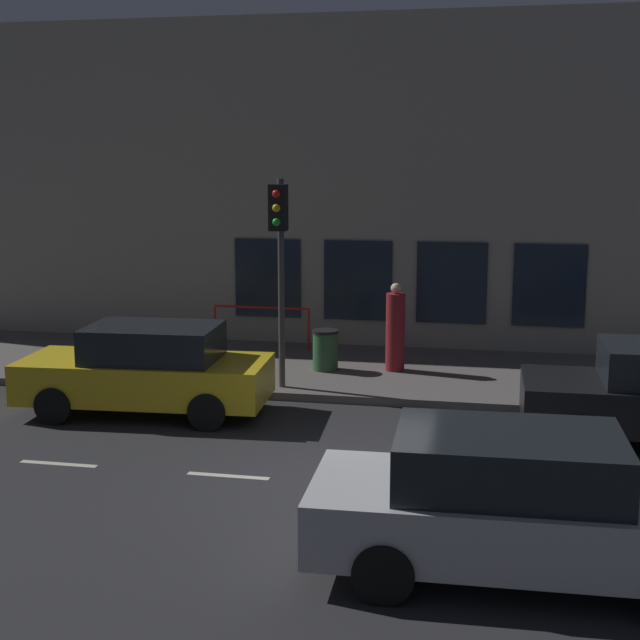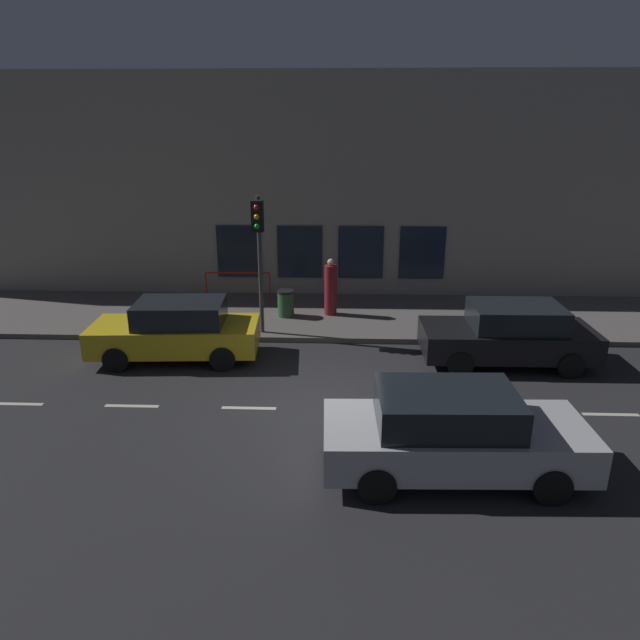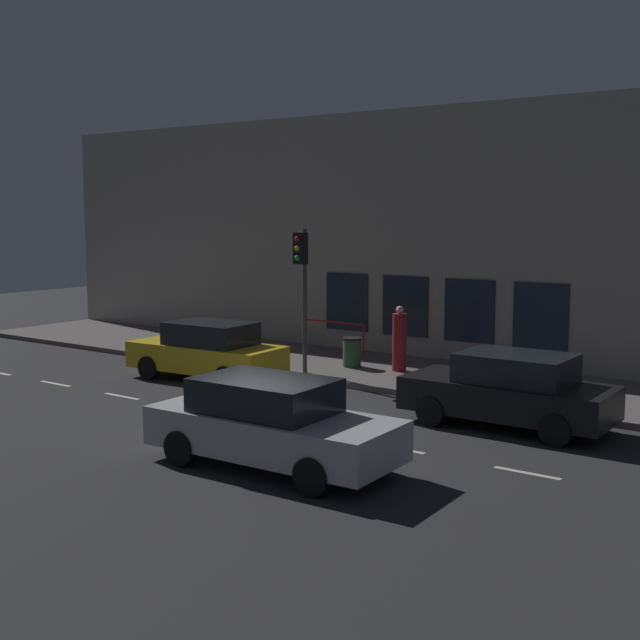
{
  "view_description": "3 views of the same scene",
  "coord_description": "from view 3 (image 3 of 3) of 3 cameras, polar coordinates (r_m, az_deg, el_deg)",
  "views": [
    {
      "loc": [
        -11.49,
        -2.0,
        4.45
      ],
      "look_at": [
        1.25,
        0.52,
        2.06
      ],
      "focal_mm": 49.92,
      "sensor_mm": 36.0,
      "label": 1
    },
    {
      "loc": [
        -11.12,
        -0.38,
        5.88
      ],
      "look_at": [
        1.5,
        0.1,
        1.55
      ],
      "focal_mm": 32.03,
      "sensor_mm": 36.0,
      "label": 2
    },
    {
      "loc": [
        -13.32,
        -11.29,
        4.46
      ],
      "look_at": [
        1.6,
        -0.65,
        2.09
      ],
      "focal_mm": 46.27,
      "sensor_mm": 36.0,
      "label": 3
    }
  ],
  "objects": [
    {
      "name": "traffic_light",
      "position": [
        22.08,
        -1.26,
        3.47
      ],
      "size": [
        0.46,
        0.32,
        3.92
      ],
      "color": "#424244",
      "rests_on": "sidewalk"
    },
    {
      "name": "pedestrian_0",
      "position": [
        22.78,
        5.51,
        -1.46
      ],
      "size": [
        0.4,
        0.4,
        1.8
      ],
      "rotation": [
        0.0,
        0.0,
        1.61
      ],
      "color": "maroon",
      "rests_on": "sidewalk"
    },
    {
      "name": "parked_car_2",
      "position": [
        14.67,
        -3.4,
        -7.12
      ],
      "size": [
        2.03,
        4.63,
        1.58
      ],
      "rotation": [
        0.0,
        0.0,
        3.17
      ],
      "color": "#B7B7BC",
      "rests_on": "ground"
    },
    {
      "name": "building_facade",
      "position": [
        24.84,
        8.5,
        5.72
      ],
      "size": [
        0.65,
        32.0,
        7.58
      ],
      "color": "gray",
      "rests_on": "ground"
    },
    {
      "name": "parked_car_1",
      "position": [
        22.4,
        -7.79,
        -2.13
      ],
      "size": [
        2.02,
        4.39,
        1.58
      ],
      "rotation": [
        0.0,
        0.0,
        0.06
      ],
      "color": "gold",
      "rests_on": "ground"
    },
    {
      "name": "parked_car_0",
      "position": [
        17.75,
        12.99,
        -4.76
      ],
      "size": [
        1.95,
        4.34,
        1.58
      ],
      "rotation": [
        0.0,
        0.0,
        0.01
      ],
      "color": "black",
      "rests_on": "ground"
    },
    {
      "name": "red_railing",
      "position": [
        25.74,
        0.98,
        -0.63
      ],
      "size": [
        0.05,
        2.24,
        0.97
      ],
      "color": "red",
      "rests_on": "sidewalk"
    },
    {
      "name": "lane_centre_line",
      "position": [
        17.41,
        -2.14,
        -7.47
      ],
      "size": [
        0.12,
        27.2,
        0.01
      ],
      "color": "beige",
      "rests_on": "ground"
    },
    {
      "name": "trash_bin",
      "position": [
        23.36,
        2.22,
        -2.23
      ],
      "size": [
        0.54,
        0.54,
        0.83
      ],
      "color": "#2D5633",
      "rests_on": "sidewalk"
    },
    {
      "name": "sidewalk",
      "position": [
        23.01,
        5.42,
        -3.65
      ],
      "size": [
        4.5,
        32.0,
        0.15
      ],
      "color": "#5B5654",
      "rests_on": "ground"
    },
    {
      "name": "ground_plane",
      "position": [
        18.02,
        -4.68,
        -6.99
      ],
      "size": [
        60.0,
        60.0,
        0.0
      ],
      "primitive_type": "plane",
      "color": "#28282B"
    }
  ]
}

